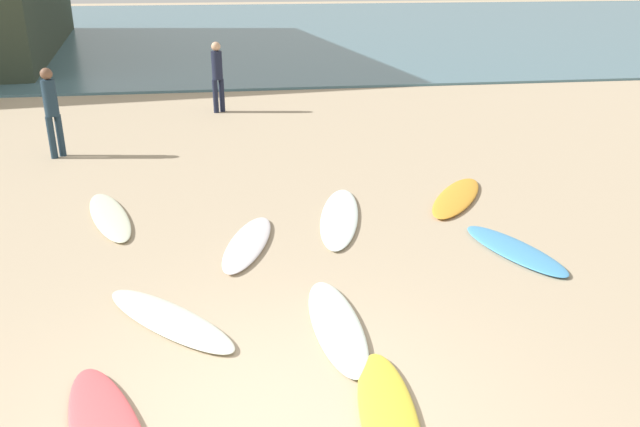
# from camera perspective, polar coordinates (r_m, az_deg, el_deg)

# --- Properties ---
(ocean_water) EXTENTS (120.00, 40.00, 0.08)m
(ocean_water) POSITION_cam_1_polar(r_m,az_deg,el_deg) (40.37, -8.32, 16.07)
(ocean_water) COLOR slate
(ocean_water) RESTS_ON ground_plane
(surfboard_1) EXTENTS (1.15, 2.66, 0.08)m
(surfboard_1) POSITION_cam_1_polar(r_m,az_deg,el_deg) (10.20, 1.75, -0.31)
(surfboard_1) COLOR white
(surfboard_1) RESTS_ON ground_plane
(surfboard_2) EXTENTS (1.06, 2.07, 0.08)m
(surfboard_2) POSITION_cam_1_polar(r_m,az_deg,el_deg) (9.31, -6.44, -2.64)
(surfboard_2) COLOR white
(surfboard_2) RESTS_ON ground_plane
(surfboard_3) EXTENTS (1.71, 2.17, 0.09)m
(surfboard_3) POSITION_cam_1_polar(r_m,az_deg,el_deg) (11.27, 12.03, 1.43)
(surfboard_3) COLOR gold
(surfboard_3) RESTS_ON ground_plane
(surfboard_4) EXTENTS (0.71, 2.00, 0.09)m
(surfboard_4) POSITION_cam_1_polar(r_m,az_deg,el_deg) (6.06, 6.11, -17.48)
(surfboard_4) COLOR yellow
(surfboard_4) RESTS_ON ground_plane
(surfboard_5) EXTENTS (1.81, 1.92, 0.08)m
(surfboard_5) POSITION_cam_1_polar(r_m,az_deg,el_deg) (7.59, -13.26, -9.15)
(surfboard_5) COLOR silver
(surfboard_5) RESTS_ON ground_plane
(surfboard_6) EXTENTS (1.19, 2.00, 0.08)m
(surfboard_6) POSITION_cam_1_polar(r_m,az_deg,el_deg) (9.46, 16.90, -3.10)
(surfboard_6) COLOR #489AD7
(surfboard_6) RESTS_ON ground_plane
(surfboard_7) EXTENTS (1.20, 2.35, 0.08)m
(surfboard_7) POSITION_cam_1_polar(r_m,az_deg,el_deg) (10.76, -18.21, -0.22)
(surfboard_7) COLOR #E5ECCB
(surfboard_7) RESTS_ON ground_plane
(surfboard_9) EXTENTS (0.61, 2.08, 0.09)m
(surfboard_9) POSITION_cam_1_polar(r_m,az_deg,el_deg) (7.29, 1.49, -9.84)
(surfboard_9) COLOR white
(surfboard_9) RESTS_ON ground_plane
(beachgoer_near) EXTENTS (0.40, 0.40, 1.84)m
(beachgoer_near) POSITION_cam_1_polar(r_m,az_deg,el_deg) (14.29, -22.76, 8.66)
(beachgoer_near) COLOR #1E3342
(beachgoer_near) RESTS_ON ground_plane
(beachgoer_mid) EXTENTS (0.39, 0.39, 1.85)m
(beachgoer_mid) POSITION_cam_1_polar(r_m,az_deg,el_deg) (17.56, -9.11, 12.23)
(beachgoer_mid) COLOR #191E33
(beachgoer_mid) RESTS_ON ground_plane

